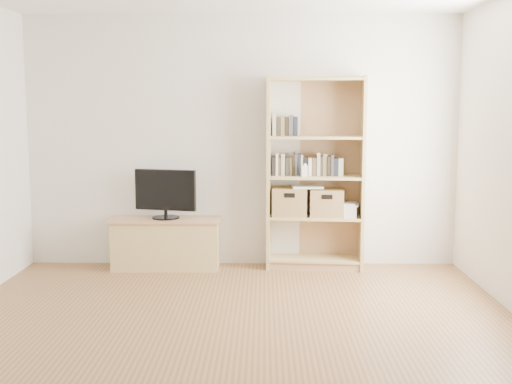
{
  "coord_description": "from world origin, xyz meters",
  "views": [
    {
      "loc": [
        0.23,
        -4.21,
        1.66
      ],
      "look_at": [
        0.15,
        1.9,
        0.85
      ],
      "focal_mm": 45.0,
      "sensor_mm": 36.0,
      "label": 1
    }
  ],
  "objects_px": {
    "television": "(165,194)",
    "laptop": "(307,187)",
    "basket_left": "(290,202)",
    "bookshelf": "(316,174)",
    "baby_monitor": "(305,171)",
    "basket_right": "(327,203)",
    "tv_stand": "(166,244)"
  },
  "relations": [
    {
      "from": "television",
      "to": "baby_monitor",
      "type": "relative_size",
      "value": 5.85
    },
    {
      "from": "laptop",
      "to": "bookshelf",
      "type": "bearing_deg",
      "value": 2.96
    },
    {
      "from": "basket_left",
      "to": "laptop",
      "type": "bearing_deg",
      "value": -3.27
    },
    {
      "from": "television",
      "to": "basket_left",
      "type": "xyz_separation_m",
      "value": [
        1.28,
        0.04,
        -0.08
      ]
    },
    {
      "from": "bookshelf",
      "to": "television",
      "type": "height_order",
      "value": "bookshelf"
    },
    {
      "from": "bookshelf",
      "to": "basket_right",
      "type": "bearing_deg",
      "value": -2.6
    },
    {
      "from": "laptop",
      "to": "tv_stand",
      "type": "bearing_deg",
      "value": 179.66
    },
    {
      "from": "basket_left",
      "to": "baby_monitor",
      "type": "bearing_deg",
      "value": -35.29
    },
    {
      "from": "basket_left",
      "to": "laptop",
      "type": "xyz_separation_m",
      "value": [
        0.18,
        -0.02,
        0.16
      ]
    },
    {
      "from": "bookshelf",
      "to": "laptop",
      "type": "height_order",
      "value": "bookshelf"
    },
    {
      "from": "baby_monitor",
      "to": "laptop",
      "type": "distance_m",
      "value": 0.2
    },
    {
      "from": "basket_right",
      "to": "bookshelf",
      "type": "bearing_deg",
      "value": 178.29
    },
    {
      "from": "tv_stand",
      "to": "basket_right",
      "type": "bearing_deg",
      "value": -0.27
    },
    {
      "from": "laptop",
      "to": "basket_right",
      "type": "bearing_deg",
      "value": -3.69
    },
    {
      "from": "basket_right",
      "to": "basket_left",
      "type": "bearing_deg",
      "value": -179.11
    },
    {
      "from": "basket_right",
      "to": "laptop",
      "type": "bearing_deg",
      "value": -177.18
    },
    {
      "from": "television",
      "to": "laptop",
      "type": "height_order",
      "value": "television"
    },
    {
      "from": "television",
      "to": "basket_right",
      "type": "height_order",
      "value": "television"
    },
    {
      "from": "bookshelf",
      "to": "laptop",
      "type": "distance_m",
      "value": 0.16
    },
    {
      "from": "tv_stand",
      "to": "baby_monitor",
      "type": "xyz_separation_m",
      "value": [
        1.42,
        -0.07,
        0.77
      ]
    },
    {
      "from": "television",
      "to": "laptop",
      "type": "distance_m",
      "value": 1.46
    },
    {
      "from": "baby_monitor",
      "to": "basket_left",
      "type": "height_order",
      "value": "baby_monitor"
    },
    {
      "from": "television",
      "to": "laptop",
      "type": "relative_size",
      "value": 2.1
    },
    {
      "from": "baby_monitor",
      "to": "laptop",
      "type": "relative_size",
      "value": 0.36
    },
    {
      "from": "television",
      "to": "basket_left",
      "type": "bearing_deg",
      "value": 15.48
    },
    {
      "from": "basket_right",
      "to": "laptop",
      "type": "xyz_separation_m",
      "value": [
        -0.2,
        0.01,
        0.16
      ]
    },
    {
      "from": "tv_stand",
      "to": "baby_monitor",
      "type": "relative_size",
      "value": 9.79
    },
    {
      "from": "bookshelf",
      "to": "basket_left",
      "type": "height_order",
      "value": "bookshelf"
    },
    {
      "from": "basket_right",
      "to": "laptop",
      "type": "distance_m",
      "value": 0.26
    },
    {
      "from": "tv_stand",
      "to": "television",
      "type": "distance_m",
      "value": 0.53
    },
    {
      "from": "tv_stand",
      "to": "basket_right",
      "type": "relative_size",
      "value": 3.21
    },
    {
      "from": "baby_monitor",
      "to": "basket_right",
      "type": "relative_size",
      "value": 0.33
    }
  ]
}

